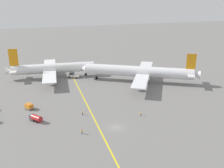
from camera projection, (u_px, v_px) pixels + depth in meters
The scene contains 10 objects.
ground_plane at pixel (115, 128), 86.14m from camera, with size 600.00×600.00×0.00m, color slate.
taxiway_stripe at pixel (93, 117), 93.57m from camera, with size 0.50×120.00×0.01m, color yellow.
airliner_at_gate_left at pixel (52, 68), 137.64m from camera, with size 47.97×46.59×16.08m.
airliner_being_pushed at pixel (139, 72), 130.09m from camera, with size 52.97×43.67×15.51m.
pushback_tug at pixel (74, 75), 138.33m from camera, with size 8.40×6.20×2.83m.
gse_fuel_bowser_stubby at pixel (35, 118), 90.08m from camera, with size 4.48×5.03×2.40m.
gse_container_dolly_flat at pixel (29, 106), 99.78m from camera, with size 3.63×3.88×2.15m.
ground_crew_wing_walker_right at pixel (141, 114), 94.31m from camera, with size 0.36×0.36×1.55m.
ground_crew_ramp_agent_by_cones at pixel (82, 113), 95.09m from camera, with size 0.40×0.43×1.55m.
ground_crew_marshaller_foreground at pixel (82, 131), 82.00m from camera, with size 0.43×0.41×1.66m.
Camera 1 is at (-26.38, -72.24, 41.42)m, focal length 41.86 mm.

